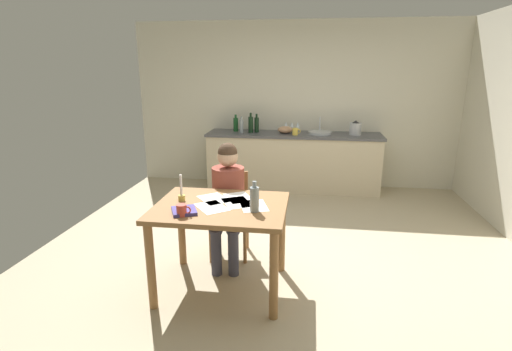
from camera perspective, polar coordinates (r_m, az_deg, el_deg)
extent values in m
cube|color=tan|center=(4.22, 3.73, -11.33)|extent=(5.20, 5.20, 0.04)
cube|color=beige|center=(6.38, 5.84, 10.29)|extent=(5.20, 0.12, 2.60)
cube|color=beige|center=(6.17, 5.47, 1.91)|extent=(2.66, 0.60, 0.86)
cube|color=#4C4C51|center=(6.08, 5.58, 6.03)|extent=(2.70, 0.64, 0.04)
cube|color=olive|center=(3.27, -5.24, -4.68)|extent=(1.10, 0.87, 0.04)
cylinder|color=olive|center=(3.26, -15.28, -12.84)|extent=(0.07, 0.07, 0.74)
cylinder|color=olive|center=(3.03, 2.65, -14.56)|extent=(0.07, 0.07, 0.74)
cylinder|color=olive|center=(3.88, -10.95, -7.74)|extent=(0.07, 0.07, 0.74)
cylinder|color=olive|center=(3.69, 3.80, -8.73)|extent=(0.07, 0.07, 0.74)
cube|color=olive|center=(3.96, -3.97, -5.79)|extent=(0.44, 0.44, 0.04)
cube|color=olive|center=(4.06, -3.74, -2.07)|extent=(0.36, 0.07, 0.40)
cylinder|color=olive|center=(3.92, -6.69, -9.76)|extent=(0.04, 0.04, 0.44)
cylinder|color=olive|center=(3.88, -1.65, -9.92)|extent=(0.04, 0.04, 0.44)
cylinder|color=olive|center=(4.22, -5.97, -7.79)|extent=(0.04, 0.04, 0.44)
cylinder|color=olive|center=(4.19, -1.32, -7.90)|extent=(0.04, 0.04, 0.44)
cylinder|color=brown|center=(3.85, -4.10, -2.42)|extent=(0.35, 0.35, 0.50)
sphere|color=#D8AD8C|center=(3.76, -4.21, 2.81)|extent=(0.20, 0.20, 0.20)
sphere|color=#473323|center=(3.75, -4.22, 3.40)|extent=(0.19, 0.19, 0.19)
cylinder|color=#383847|center=(3.77, -5.57, -6.91)|extent=(0.17, 0.39, 0.13)
cylinder|color=#383847|center=(3.70, -5.88, -11.26)|extent=(0.10, 0.10, 0.45)
cylinder|color=#383847|center=(3.75, -3.13, -6.97)|extent=(0.17, 0.39, 0.13)
cylinder|color=#383847|center=(3.68, -3.36, -11.35)|extent=(0.10, 0.10, 0.45)
cylinder|color=#D84C3F|center=(3.06, -10.93, -5.05)|extent=(0.08, 0.08, 0.09)
torus|color=#D84C3F|center=(3.05, -10.14, -5.03)|extent=(0.06, 0.01, 0.06)
cylinder|color=gold|center=(3.41, -10.91, -3.27)|extent=(0.06, 0.06, 0.05)
cylinder|color=white|center=(3.37, -11.02, -1.40)|extent=(0.02, 0.02, 0.18)
cube|color=#473D87|center=(3.14, -10.57, -5.15)|extent=(0.26, 0.27, 0.03)
cube|color=white|center=(3.42, -6.23, -3.44)|extent=(0.35, 0.36, 0.00)
cube|color=white|center=(3.22, -6.56, -4.66)|extent=(0.35, 0.36, 0.00)
cube|color=white|center=(3.31, -2.87, -4.01)|extent=(0.32, 0.36, 0.00)
cube|color=white|center=(3.23, -0.35, -4.49)|extent=(0.29, 0.35, 0.00)
cube|color=white|center=(3.43, -2.57, -3.28)|extent=(0.33, 0.36, 0.00)
cylinder|color=#8C999E|center=(3.08, -0.23, -3.55)|extent=(0.07, 0.07, 0.20)
cylinder|color=#8C999E|center=(3.04, -0.23, -1.32)|extent=(0.03, 0.03, 0.05)
cylinder|color=#B2B7BC|center=(6.07, 9.38, 6.26)|extent=(0.36, 0.36, 0.04)
cylinder|color=silver|center=(6.21, 9.40, 7.41)|extent=(0.02, 0.02, 0.24)
cylinder|color=#194C23|center=(6.24, -3.01, 7.51)|extent=(0.08, 0.08, 0.21)
cylinder|color=#194C23|center=(6.22, -3.02, 8.72)|extent=(0.03, 0.03, 0.05)
cylinder|color=#8C999E|center=(6.08, -2.16, 7.25)|extent=(0.06, 0.06, 0.20)
cylinder|color=#8C999E|center=(6.06, -2.17, 8.44)|extent=(0.03, 0.03, 0.05)
cylinder|color=black|center=(6.11, -0.78, 7.52)|extent=(0.08, 0.08, 0.25)
cylinder|color=black|center=(6.09, -0.79, 8.96)|extent=(0.03, 0.03, 0.06)
cylinder|color=black|center=(6.14, 0.09, 7.48)|extent=(0.07, 0.07, 0.23)
cylinder|color=black|center=(6.12, 0.09, 8.82)|extent=(0.03, 0.03, 0.06)
ellipsoid|color=tan|center=(6.08, 4.34, 6.76)|extent=(0.24, 0.24, 0.11)
cylinder|color=#B7BABF|center=(6.09, 14.45, 6.68)|extent=(0.18, 0.18, 0.18)
cone|color=#262628|center=(6.08, 14.52, 7.70)|extent=(0.11, 0.11, 0.04)
cylinder|color=silver|center=(6.22, 6.15, 6.44)|extent=(0.06, 0.06, 0.00)
cylinder|color=silver|center=(6.22, 6.16, 6.78)|extent=(0.01, 0.01, 0.07)
cone|color=silver|center=(6.21, 6.18, 7.46)|extent=(0.07, 0.07, 0.08)
cylinder|color=silver|center=(6.23, 5.31, 6.47)|extent=(0.06, 0.06, 0.00)
cylinder|color=silver|center=(6.22, 5.31, 6.81)|extent=(0.01, 0.01, 0.07)
cone|color=silver|center=(6.21, 5.33, 7.49)|extent=(0.07, 0.07, 0.08)
cylinder|color=silver|center=(6.23, 4.42, 6.50)|extent=(0.06, 0.06, 0.00)
cylinder|color=silver|center=(6.23, 4.43, 6.84)|extent=(0.01, 0.01, 0.07)
cone|color=silver|center=(6.22, 4.45, 7.52)|extent=(0.07, 0.07, 0.08)
cylinder|color=#F2CC4C|center=(5.92, 5.80, 6.47)|extent=(0.08, 0.08, 0.11)
torus|color=#F2CC4C|center=(5.92, 6.26, 6.51)|extent=(0.07, 0.01, 0.07)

